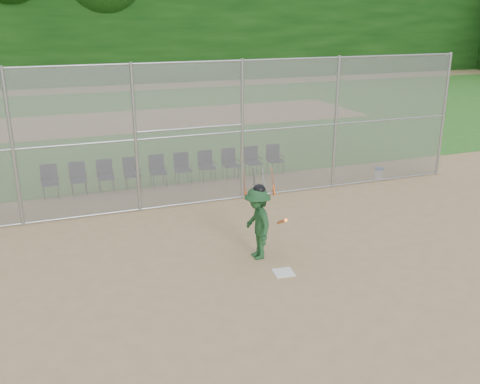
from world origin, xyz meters
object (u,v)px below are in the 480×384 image
object	(u,v)px
home_plate	(283,272)
batter_at_plate	(257,223)
water_cooler	(378,174)
chair_0	(50,182)

from	to	relation	value
home_plate	batter_at_plate	distance (m)	1.23
water_cooler	chair_0	bearing A→B (deg)	169.88
home_plate	batter_at_plate	xyz separation A→B (m)	(-0.23, 0.89, 0.82)
home_plate	water_cooler	size ratio (longest dim) A/B	1.07
batter_at_plate	water_cooler	bearing A→B (deg)	34.42
batter_at_plate	chair_0	world-z (taller)	batter_at_plate
batter_at_plate	water_cooler	distance (m)	7.22
water_cooler	chair_0	world-z (taller)	chair_0
batter_at_plate	chair_0	size ratio (longest dim) A/B	1.78
water_cooler	chair_0	distance (m)	10.24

